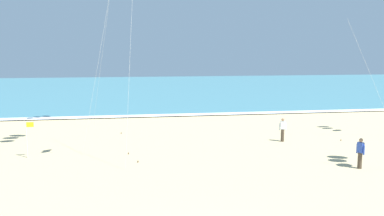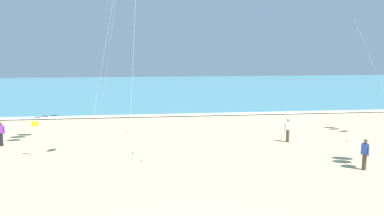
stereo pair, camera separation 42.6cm
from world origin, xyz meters
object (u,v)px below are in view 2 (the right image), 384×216
at_px(bystander_blue_top, 365,154).
at_px(bystander_purple_top, 1,133).
at_px(lifeguard_flag, 33,135).
at_px(bystander_white_top, 288,130).

bearing_deg(bystander_blue_top, bystander_purple_top, 158.15).
height_order(bystander_blue_top, lifeguard_flag, lifeguard_flag).
distance_m(bystander_white_top, lifeguard_flag, 15.94).
relative_size(bystander_white_top, bystander_purple_top, 1.00).
xyz_separation_m(bystander_white_top, bystander_purple_top, (-18.54, 1.37, 0.00)).
distance_m(bystander_purple_top, lifeguard_flag, 4.05).
bearing_deg(bystander_white_top, lifeguard_flag, -174.15).
relative_size(bystander_white_top, bystander_blue_top, 1.00).
bearing_deg(bystander_purple_top, bystander_white_top, -4.21).
height_order(bystander_white_top, bystander_blue_top, same).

